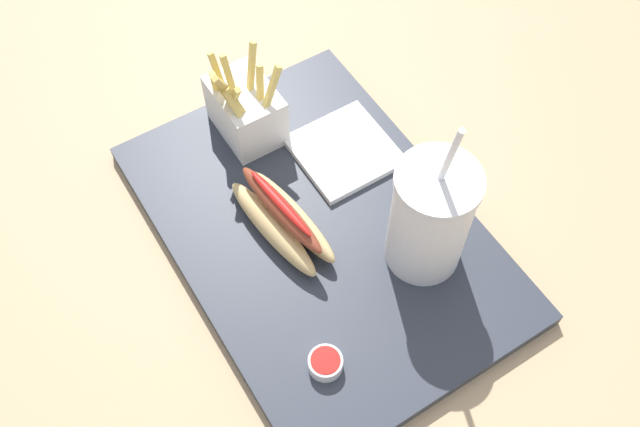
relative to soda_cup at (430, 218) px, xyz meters
name	(u,v)px	position (x,y,z in m)	size (l,w,h in m)	color
ground_plane	(320,239)	(-0.10, -0.08, -0.11)	(2.40, 2.40, 0.02)	tan
food_tray	(320,231)	(-0.10, -0.08, -0.09)	(0.50, 0.34, 0.02)	#2D333D
soda_cup	(430,218)	(0.00, 0.00, 0.00)	(0.09, 0.09, 0.25)	white
fries_basket	(243,110)	(-0.28, -0.09, -0.04)	(0.10, 0.08, 0.14)	white
hot_dog_1	(282,219)	(-0.12, -0.12, -0.05)	(0.17, 0.08, 0.06)	#DBB775
ketchup_cup_1	(325,363)	(0.06, -0.17, -0.07)	(0.04, 0.04, 0.02)	white
napkin_stack	(344,151)	(-0.17, 0.00, -0.07)	(0.12, 0.12, 0.01)	white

